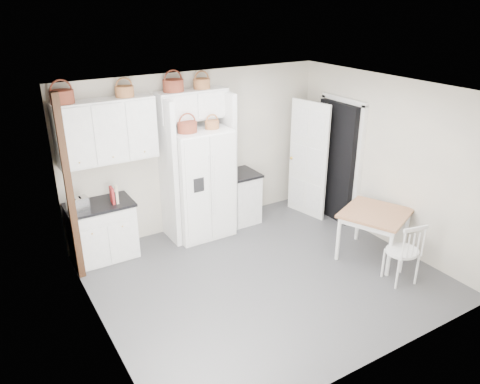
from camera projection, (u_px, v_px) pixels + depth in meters
floor at (264, 276)px, 6.62m from camera, size 4.50×4.50×0.00m
ceiling at (268, 92)px, 5.61m from camera, size 4.50×4.50×0.00m
wall_back at (198, 151)px, 7.69m from camera, size 4.50×0.00×4.50m
wall_left at (94, 234)px, 5.04m from camera, size 0.00×4.00×4.00m
wall_right at (387, 162)px, 7.19m from camera, size 0.00×4.00×4.00m
refrigerator at (200, 183)px, 7.50m from camera, size 0.92×0.74×1.78m
base_cab_left at (102, 232)px, 6.95m from camera, size 0.91×0.58×0.84m
base_cab_right at (241, 198)px, 8.11m from camera, size 0.48×0.58×0.85m
dining_table at (373, 234)px, 6.99m from camera, size 1.17×1.17×0.74m
windsor_chair at (402, 251)px, 6.35m from camera, size 0.52×0.49×0.93m
counter_left at (99, 205)px, 6.78m from camera, size 0.95×0.61×0.04m
counter_right at (241, 174)px, 7.93m from camera, size 0.52×0.62×0.04m
toaster at (78, 204)px, 6.51m from camera, size 0.30×0.19×0.19m
cookbook_red at (112, 195)px, 6.75m from camera, size 0.04×0.16×0.24m
cookbook_cream at (117, 194)px, 6.78m from camera, size 0.07×0.17×0.24m
basket_upper_a at (62, 97)px, 6.14m from camera, size 0.31×0.31×0.18m
basket_upper_c at (125, 91)px, 6.55m from camera, size 0.26×0.26×0.15m
basket_bridge_a at (173, 86)px, 6.90m from camera, size 0.32×0.32×0.18m
basket_bridge_b at (202, 84)px, 7.13m from camera, size 0.26×0.26×0.15m
basket_fridge_a at (187, 127)px, 6.94m from camera, size 0.30×0.30×0.16m
basket_fridge_b at (212, 125)px, 7.15m from camera, size 0.22×0.22×0.12m
upper_cabinet at (106, 131)px, 6.60m from camera, size 1.40×0.34×0.90m
bridge_cabinet at (192, 104)px, 7.16m from camera, size 1.12×0.34×0.45m
fridge_panel_left at (168, 173)px, 7.20m from camera, size 0.08×0.60×2.30m
fridge_panel_right at (226, 161)px, 7.68m from camera, size 0.08×0.60×2.30m
trim_post at (69, 191)px, 6.13m from camera, size 0.09×0.09×2.60m
doorway_void at (337, 162)px, 8.04m from camera, size 0.18×0.85×2.05m
door_slab at (308, 160)px, 8.13m from camera, size 0.21×0.79×2.05m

